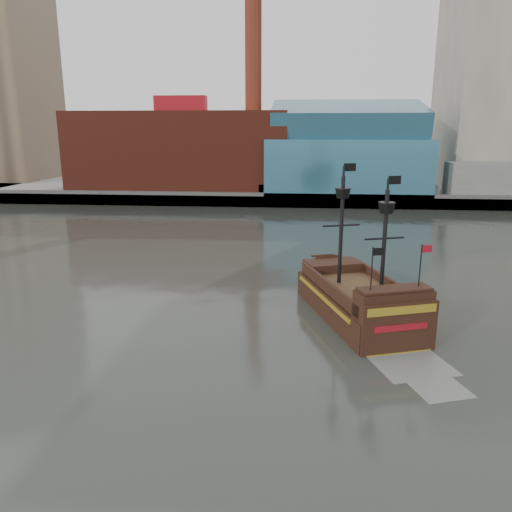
# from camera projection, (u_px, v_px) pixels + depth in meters

# --- Properties ---
(ground) EXTENTS (400.00, 400.00, 0.00)m
(ground) POSITION_uv_depth(u_px,v_px,m) (269.00, 368.00, 30.11)
(ground) COLOR #262924
(ground) RESTS_ON ground
(promenade_far) EXTENTS (220.00, 60.00, 2.00)m
(promenade_far) POSITION_uv_depth(u_px,v_px,m) (294.00, 184.00, 118.55)
(promenade_far) COLOR slate
(promenade_far) RESTS_ON ground
(seawall) EXTENTS (220.00, 1.00, 2.60)m
(seawall) POSITION_uv_depth(u_px,v_px,m) (291.00, 200.00, 90.04)
(seawall) COLOR #4C4C49
(seawall) RESTS_ON ground
(skyline) EXTENTS (149.00, 45.00, 62.00)m
(skyline) POSITION_uv_depth(u_px,v_px,m) (320.00, 76.00, 105.02)
(skyline) COLOR brown
(skyline) RESTS_ON promenade_far
(pirate_ship) EXTENTS (9.86, 17.25, 12.39)m
(pirate_ship) POSITION_uv_depth(u_px,v_px,m) (358.00, 304.00, 37.76)
(pirate_ship) COLOR black
(pirate_ship) RESTS_ON ground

